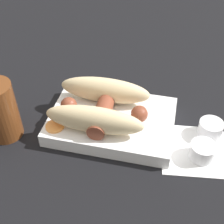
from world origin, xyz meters
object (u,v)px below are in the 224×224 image
(drink_glass, at_px, (0,111))
(bread_roll, at_px, (100,104))
(food_tray, at_px, (112,121))
(sausage, at_px, (103,110))
(condiment_cup_near, at_px, (202,152))
(condiment_cup_far, at_px, (210,130))

(drink_glass, bearing_deg, bread_roll, -159.86)
(food_tray, height_order, sausage, sausage)
(bread_roll, xyz_separation_m, condiment_cup_near, (-0.19, 0.04, -0.04))
(drink_glass, bearing_deg, food_tray, -162.01)
(food_tray, relative_size, sausage, 1.41)
(food_tray, xyz_separation_m, condiment_cup_far, (-0.18, -0.02, -0.00))
(bread_roll, relative_size, sausage, 1.08)
(bread_roll, bearing_deg, drink_glass, 20.14)
(food_tray, xyz_separation_m, condiment_cup_near, (-0.17, 0.04, -0.00))
(food_tray, relative_size, bread_roll, 1.31)
(condiment_cup_far, bearing_deg, bread_roll, 5.28)
(condiment_cup_near, relative_size, condiment_cup_far, 1.00)
(bread_roll, distance_m, drink_glass, 0.18)
(condiment_cup_near, relative_size, drink_glass, 0.40)
(food_tray, height_order, bread_roll, bread_roll)
(bread_roll, relative_size, condiment_cup_far, 3.95)
(condiment_cup_far, height_order, drink_glass, drink_glass)
(condiment_cup_near, height_order, drink_glass, drink_glass)
(food_tray, bearing_deg, sausage, 16.41)
(condiment_cup_near, bearing_deg, condiment_cup_far, -103.29)
(sausage, relative_size, condiment_cup_far, 3.66)
(drink_glass, bearing_deg, sausage, -161.88)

